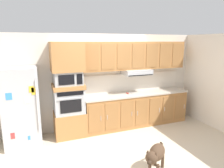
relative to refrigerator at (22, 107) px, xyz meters
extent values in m
plane|color=beige|center=(2.02, -0.68, -0.88)|extent=(9.60, 9.60, 0.00)
cube|color=beige|center=(2.02, 0.43, 0.37)|extent=(6.20, 0.12, 2.50)
cube|color=silver|center=(4.82, -0.68, 0.37)|extent=(0.12, 7.10, 2.50)
cube|color=#ADADB2|center=(0.00, 0.00, 0.00)|extent=(0.76, 0.70, 1.76)
cylinder|color=silver|center=(0.33, -0.37, 0.10)|extent=(0.02, 0.02, 1.10)
cube|color=#337FDB|center=(-0.19, -0.35, 0.35)|extent=(0.12, 0.01, 0.14)
cube|color=white|center=(-0.29, -0.35, -0.04)|extent=(0.11, 0.01, 0.10)
cube|color=#337FDB|center=(0.12, -0.35, -0.59)|extent=(0.05, 0.01, 0.10)
cube|color=gold|center=(0.24, -0.35, 0.46)|extent=(0.10, 0.01, 0.13)
cube|color=gold|center=(0.28, -0.35, 0.42)|extent=(0.09, 0.01, 0.15)
cube|color=red|center=(-0.19, -0.35, -0.50)|extent=(0.08, 0.01, 0.13)
cube|color=white|center=(0.14, -0.35, 0.25)|extent=(0.08, 0.01, 0.14)
cube|color=#A8703D|center=(1.05, 0.07, -0.58)|extent=(0.74, 0.62, 0.60)
cube|color=#A8AAAF|center=(1.05, 0.07, 0.02)|extent=(0.70, 0.58, 0.60)
cube|color=black|center=(1.05, -0.23, -0.04)|extent=(0.49, 0.01, 0.30)
cube|color=black|center=(1.05, -0.23, 0.26)|extent=(0.59, 0.01, 0.09)
cylinder|color=#A8AAAF|center=(1.05, -0.25, 0.15)|extent=(0.56, 0.02, 0.02)
cube|color=#A8703D|center=(1.05, 0.07, 0.37)|extent=(0.74, 0.62, 0.10)
cube|color=#A8AAAF|center=(1.05, 0.07, 0.58)|extent=(0.64, 0.53, 0.32)
cube|color=black|center=(0.98, -0.20, 0.58)|extent=(0.35, 0.01, 0.22)
cube|color=black|center=(1.28, -0.20, 0.58)|extent=(0.13, 0.01, 0.24)
cube|color=#A8703D|center=(1.05, 0.07, 1.08)|extent=(0.74, 0.62, 0.68)
cube|color=#A8703D|center=(2.90, 0.07, -0.44)|extent=(2.96, 0.60, 0.88)
cube|color=#9A6738|center=(1.63, -0.24, -0.42)|extent=(0.36, 0.01, 0.70)
cylinder|color=#BCBCC1|center=(1.76, -0.25, -0.42)|extent=(0.01, 0.01, 0.12)
cube|color=#9A6738|center=(2.06, -0.24, -0.42)|extent=(0.36, 0.01, 0.70)
cylinder|color=#BCBCC1|center=(1.93, -0.25, -0.42)|extent=(0.01, 0.01, 0.12)
cube|color=#9A6738|center=(2.48, -0.24, -0.42)|extent=(0.36, 0.01, 0.70)
cylinder|color=#BCBCC1|center=(2.61, -0.25, -0.42)|extent=(0.01, 0.01, 0.12)
cube|color=#9A6738|center=(2.90, -0.24, -0.42)|extent=(0.36, 0.01, 0.70)
cylinder|color=#BCBCC1|center=(2.78, -0.25, -0.42)|extent=(0.01, 0.01, 0.12)
cube|color=#9A6738|center=(3.33, -0.24, -0.42)|extent=(0.36, 0.01, 0.70)
cylinder|color=#BCBCC1|center=(3.45, -0.25, -0.42)|extent=(0.01, 0.01, 0.12)
cube|color=#9A6738|center=(3.75, -0.24, -0.42)|extent=(0.36, 0.01, 0.70)
cylinder|color=#BCBCC1|center=(3.62, -0.25, -0.42)|extent=(0.01, 0.01, 0.12)
cube|color=#9A6738|center=(4.17, -0.24, -0.42)|extent=(0.36, 0.01, 0.70)
cylinder|color=#BCBCC1|center=(4.30, -0.25, -0.42)|extent=(0.01, 0.01, 0.12)
cube|color=#BCB2A3|center=(2.90, 0.07, 0.02)|extent=(3.00, 0.64, 0.04)
cube|color=silver|center=(2.90, 0.36, 0.29)|extent=(3.00, 0.02, 0.50)
cube|color=#A8703D|center=(2.90, 0.20, 1.05)|extent=(2.96, 0.34, 0.74)
cube|color=#A8AAAF|center=(2.92, 0.13, 0.61)|extent=(0.76, 0.48, 0.14)
cube|color=black|center=(2.92, -0.09, 0.55)|extent=(0.72, 0.04, 0.02)
cube|color=#9A6738|center=(1.63, 0.02, 1.05)|extent=(0.36, 0.01, 0.63)
cube|color=#9A6738|center=(2.06, 0.02, 1.05)|extent=(0.36, 0.01, 0.63)
cube|color=#9A6738|center=(2.48, 0.02, 1.05)|extent=(0.36, 0.01, 0.63)
cube|color=#9A6738|center=(2.90, 0.02, 1.05)|extent=(0.36, 0.01, 0.63)
cube|color=#9A6738|center=(3.33, 0.02, 1.05)|extent=(0.36, 0.01, 0.63)
cube|color=#9A6738|center=(3.75, 0.02, 1.05)|extent=(0.36, 0.01, 0.63)
cube|color=#9A6738|center=(4.17, 0.02, 1.05)|extent=(0.36, 0.01, 0.63)
cylinder|color=red|center=(2.63, 0.07, 0.05)|extent=(0.03, 0.10, 0.03)
cylinder|color=silver|center=(2.74, 0.08, 0.05)|extent=(0.01, 0.12, 0.01)
ellipsoid|color=#473323|center=(2.26, -1.95, -0.50)|extent=(0.53, 0.51, 0.25)
sphere|color=#473323|center=(2.01, -2.17, -0.43)|extent=(0.20, 0.20, 0.20)
ellipsoid|color=#312318|center=(1.93, -2.24, -0.45)|extent=(0.14, 0.13, 0.07)
cone|color=#473323|center=(2.06, -2.22, -0.34)|extent=(0.06, 0.06, 0.06)
cone|color=#473323|center=(1.97, -2.11, -0.34)|extent=(0.06, 0.06, 0.06)
cylinder|color=#473323|center=(2.49, -1.75, -0.48)|extent=(0.13, 0.12, 0.12)
cylinder|color=#473323|center=(2.43, -1.90, -0.76)|extent=(0.06, 0.06, 0.25)
cylinder|color=#473323|center=(2.34, -1.79, -0.76)|extent=(0.06, 0.06, 0.25)
camera|label=1|loc=(0.34, -4.70, 1.42)|focal=32.34mm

